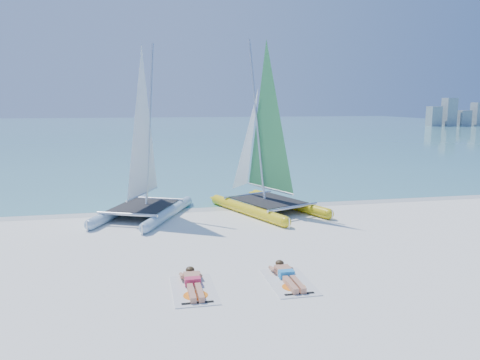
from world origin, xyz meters
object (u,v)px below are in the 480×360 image
at_px(catamaran_blue, 143,164).
at_px(towel_a, 194,290).
at_px(sunbather_a, 193,282).
at_px(towel_b, 289,282).
at_px(sunbather_b, 287,275).
at_px(catamaran_yellow, 261,155).

xyz_separation_m(catamaran_blue, towel_a, (1.03, -7.50, -2.00)).
height_order(sunbather_a, towel_b, sunbather_a).
height_order(towel_a, sunbather_b, sunbather_b).
height_order(catamaran_yellow, towel_b, catamaran_yellow).
bearing_deg(towel_b, sunbather_b, 90.00).
relative_size(catamaran_yellow, sunbather_a, 4.06).
bearing_deg(towel_b, sunbather_a, 175.35).
relative_size(towel_a, sunbather_b, 1.07).
bearing_deg(towel_a, catamaran_yellow, 65.22).
distance_m(catamaran_blue, sunbather_a, 7.62).
relative_size(towel_a, sunbather_a, 1.07).
height_order(catamaran_blue, towel_a, catamaran_blue).
xyz_separation_m(catamaran_yellow, towel_b, (-1.28, -7.76, -2.20)).
relative_size(catamaran_blue, towel_b, 3.64).
bearing_deg(towel_a, towel_b, 0.11).
distance_m(catamaran_blue, towel_a, 7.83).
height_order(towel_a, sunbather_a, sunbather_a).
bearing_deg(towel_a, catamaran_blue, 97.82).
height_order(sunbather_a, sunbather_b, same).
relative_size(catamaran_yellow, towel_a, 3.79).
bearing_deg(sunbather_b, towel_b, -90.00).
bearing_deg(catamaran_yellow, towel_b, -121.77).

